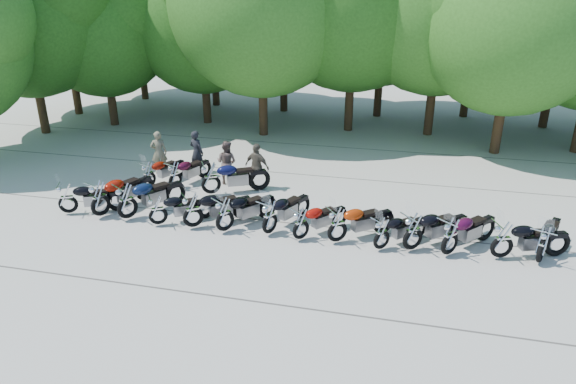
% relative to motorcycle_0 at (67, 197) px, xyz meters
% --- Properties ---
extents(ground, '(90.00, 90.00, 0.00)m').
position_rel_motorcycle_0_xyz_m(ground, '(7.37, -0.45, -0.62)').
color(ground, '#9D988D').
rests_on(ground, ground).
extents(tree_0, '(7.50, 7.50, 9.21)m').
position_rel_motorcycle_0_xyz_m(tree_0, '(-8.05, 12.53, 4.83)').
color(tree_0, '#3A2614').
rests_on(tree_0, ground).
extents(tree_1, '(6.97, 6.97, 8.55)m').
position_rel_motorcycle_0_xyz_m(tree_1, '(-4.67, 10.79, 4.44)').
color(tree_1, '#3A2614').
rests_on(tree_1, ground).
extents(tree_2, '(7.31, 7.31, 8.97)m').
position_rel_motorcycle_0_xyz_m(tree_2, '(0.12, 12.39, 4.69)').
color(tree_2, '#3A2614').
rests_on(tree_2, ground).
extents(tree_3, '(8.70, 8.70, 10.67)m').
position_rel_motorcycle_0_xyz_m(tree_3, '(3.80, 10.79, 5.70)').
color(tree_3, '#3A2614').
rests_on(tree_3, ground).
extents(tree_6, '(8.00, 8.00, 9.82)m').
position_rel_motorcycle_0_xyz_m(tree_6, '(14.92, 10.37, 5.19)').
color(tree_6, '#3A2614').
rests_on(tree_6, ground).
extents(tree_9, '(7.59, 7.59, 9.32)m').
position_rel_motorcycle_0_xyz_m(tree_9, '(-6.16, 17.14, 4.89)').
color(tree_9, '#3A2614').
rests_on(tree_9, ground).
extents(tree_10, '(7.78, 7.78, 9.55)m').
position_rel_motorcycle_0_xyz_m(tree_10, '(-0.92, 16.52, 5.03)').
color(tree_10, '#3A2614').
rests_on(tree_10, ground).
extents(tree_11, '(7.56, 7.56, 9.28)m').
position_rel_motorcycle_0_xyz_m(tree_11, '(3.61, 15.98, 4.87)').
color(tree_11, '#3A2614').
rests_on(tree_11, ground).
extents(tree_12, '(7.88, 7.88, 9.67)m').
position_rel_motorcycle_0_xyz_m(tree_12, '(9.17, 16.02, 5.10)').
color(tree_12, '#3A2614').
rests_on(tree_12, ground).
extents(tree_13, '(8.31, 8.31, 10.20)m').
position_rel_motorcycle_0_xyz_m(tree_13, '(14.06, 17.03, 5.41)').
color(tree_13, '#3A2614').
rests_on(tree_13, ground).
extents(tree_14, '(8.02, 8.02, 9.84)m').
position_rel_motorcycle_0_xyz_m(tree_14, '(18.05, 15.65, 5.21)').
color(tree_14, '#3A2614').
rests_on(tree_14, ground).
extents(tree_17, '(8.31, 8.31, 10.20)m').
position_rel_motorcycle_0_xyz_m(tree_17, '(-7.31, 8.55, 5.42)').
color(tree_17, '#3A2614').
rests_on(tree_17, ground).
extents(motorcycle_0, '(2.29, 1.51, 1.25)m').
position_rel_motorcycle_0_xyz_m(motorcycle_0, '(0.00, 0.00, 0.00)').
color(motorcycle_0, black).
rests_on(motorcycle_0, ground).
extents(motorcycle_1, '(1.70, 2.66, 1.44)m').
position_rel_motorcycle_0_xyz_m(motorcycle_1, '(1.20, 0.06, 0.10)').
color(motorcycle_1, '#8D1105').
rests_on(motorcycle_1, ground).
extents(motorcycle_2, '(2.01, 2.54, 1.43)m').
position_rel_motorcycle_0_xyz_m(motorcycle_2, '(2.17, 0.08, 0.09)').
color(motorcycle_2, '#0C1836').
rests_on(motorcycle_2, ground).
extents(motorcycle_3, '(2.07, 1.72, 1.18)m').
position_rel_motorcycle_0_xyz_m(motorcycle_3, '(3.35, -0.10, -0.03)').
color(motorcycle_3, black).
rests_on(motorcycle_3, ground).
extents(motorcycle_4, '(2.29, 2.05, 1.34)m').
position_rel_motorcycle_0_xyz_m(motorcycle_4, '(4.53, -0.03, 0.05)').
color(motorcycle_4, black).
rests_on(motorcycle_4, ground).
extents(motorcycle_5, '(1.94, 2.29, 1.31)m').
position_rel_motorcycle_0_xyz_m(motorcycle_5, '(5.60, -0.05, 0.03)').
color(motorcycle_5, black).
rests_on(motorcycle_5, ground).
extents(motorcycle_6, '(1.61, 2.37, 1.30)m').
position_rel_motorcycle_0_xyz_m(motorcycle_6, '(7.01, 0.12, 0.02)').
color(motorcycle_6, black).
rests_on(motorcycle_6, ground).
extents(motorcycle_7, '(1.85, 2.02, 1.19)m').
position_rel_motorcycle_0_xyz_m(motorcycle_7, '(8.03, -0.03, -0.03)').
color(motorcycle_7, '#980C05').
rests_on(motorcycle_7, ground).
extents(motorcycle_8, '(2.24, 1.97, 1.30)m').
position_rel_motorcycle_0_xyz_m(motorcycle_8, '(9.13, 0.04, 0.03)').
color(motorcycle_8, '#9C2905').
rests_on(motorcycle_8, ground).
extents(motorcycle_9, '(1.90, 1.89, 1.16)m').
position_rel_motorcycle_0_xyz_m(motorcycle_9, '(10.45, -0.10, -0.04)').
color(motorcycle_9, black).
rests_on(motorcycle_9, ground).
extents(motorcycle_10, '(2.31, 2.09, 1.35)m').
position_rel_motorcycle_0_xyz_m(motorcycle_10, '(11.34, 0.05, 0.05)').
color(motorcycle_10, black).
rests_on(motorcycle_10, ground).
extents(motorcycle_11, '(2.10, 2.24, 1.33)m').
position_rel_motorcycle_0_xyz_m(motorcycle_11, '(12.37, 0.00, 0.04)').
color(motorcycle_11, '#350722').
rests_on(motorcycle_11, ground).
extents(motorcycle_12, '(2.43, 1.47, 1.32)m').
position_rel_motorcycle_0_xyz_m(motorcycle_12, '(13.79, 0.15, 0.03)').
color(motorcycle_12, black).
rests_on(motorcycle_12, ground).
extents(motorcycle_13, '(1.53, 2.33, 1.27)m').
position_rel_motorcycle_0_xyz_m(motorcycle_13, '(14.83, 0.15, 0.01)').
color(motorcycle_13, black).
rests_on(motorcycle_13, ground).
extents(motorcycle_14, '(1.42, 2.16, 1.18)m').
position_rel_motorcycle_0_xyz_m(motorcycle_14, '(1.55, 2.78, -0.03)').
color(motorcycle_14, maroon).
rests_on(motorcycle_14, ground).
extents(motorcycle_15, '(1.42, 2.23, 1.21)m').
position_rel_motorcycle_0_xyz_m(motorcycle_15, '(2.56, 2.91, -0.02)').
color(motorcycle_15, '#39071A').
rests_on(motorcycle_15, ground).
extents(motorcycle_16, '(2.57, 1.89, 1.42)m').
position_rel_motorcycle_0_xyz_m(motorcycle_16, '(4.10, 2.67, 0.09)').
color(motorcycle_16, black).
rests_on(motorcycle_16, ground).
extents(rider_0, '(0.76, 0.64, 1.78)m').
position_rel_motorcycle_0_xyz_m(rider_0, '(1.21, 4.40, 0.27)').
color(rider_0, '#635E47').
rests_on(rider_0, ground).
extents(rider_1, '(0.94, 0.79, 1.72)m').
position_rel_motorcycle_0_xyz_m(rider_1, '(4.26, 3.95, 0.24)').
color(rider_1, brown).
rests_on(rider_1, ground).
extents(rider_2, '(1.14, 0.75, 1.79)m').
position_rel_motorcycle_0_xyz_m(rider_2, '(5.57, 3.65, 0.27)').
color(rider_2, '#4F4638').
rests_on(rider_2, ground).
extents(rider_3, '(0.76, 0.63, 1.80)m').
position_rel_motorcycle_0_xyz_m(rider_3, '(2.69, 4.76, 0.27)').
color(rider_3, black).
rests_on(rider_3, ground).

